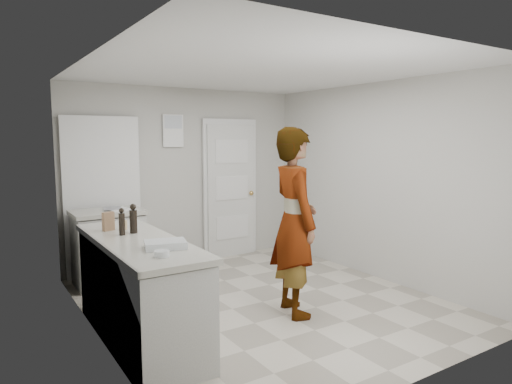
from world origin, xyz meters
TOP-DOWN VIEW (x-y plane):
  - ground at (0.00, 0.00)m, footprint 4.00×4.00m
  - room_shell at (-0.17, 1.95)m, footprint 4.00×4.00m
  - main_counter at (-1.45, -0.20)m, footprint 0.64×1.96m
  - side_counter at (-1.25, 1.55)m, footprint 0.84×0.61m
  - person at (0.10, -0.43)m, footprint 0.62×0.79m
  - cake_mix_box at (-1.57, 0.30)m, footprint 0.12×0.08m
  - spice_jar at (-1.42, 0.28)m, footprint 0.06×0.06m
  - oil_cruet_a at (-1.40, 0.07)m, footprint 0.07×0.07m
  - oil_cruet_b at (-1.51, 0.03)m, footprint 0.06×0.06m
  - baking_dish at (-1.36, -0.64)m, footprint 0.37×0.31m
  - egg_bowl at (-1.49, -0.88)m, footprint 0.12×0.12m
  - papers at (-1.12, 1.54)m, footprint 0.27×0.33m

SIDE VIEW (x-z plane):
  - ground at x=0.00m, z-range 0.00..0.00m
  - main_counter at x=-1.45m, z-range -0.04..0.89m
  - side_counter at x=-1.25m, z-range -0.03..0.89m
  - papers at x=-1.12m, z-range 0.93..0.93m
  - egg_bowl at x=-1.49m, z-range 0.93..0.97m
  - baking_dish at x=-1.36m, z-range 0.92..0.98m
  - person at x=0.10m, z-range 0.00..1.91m
  - spice_jar at x=-1.42m, z-range 0.93..1.01m
  - cake_mix_box at x=-1.57m, z-range 0.93..1.10m
  - room_shell at x=-0.17m, z-range -0.98..3.02m
  - oil_cruet_b at x=-1.51m, z-range 0.92..1.17m
  - oil_cruet_a at x=-1.40m, z-range 0.92..1.19m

